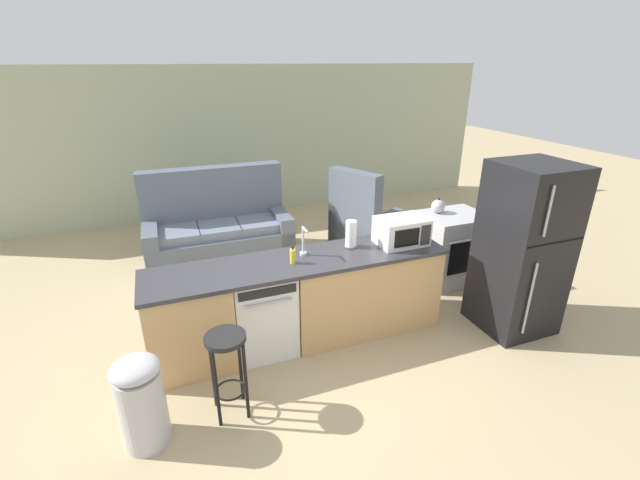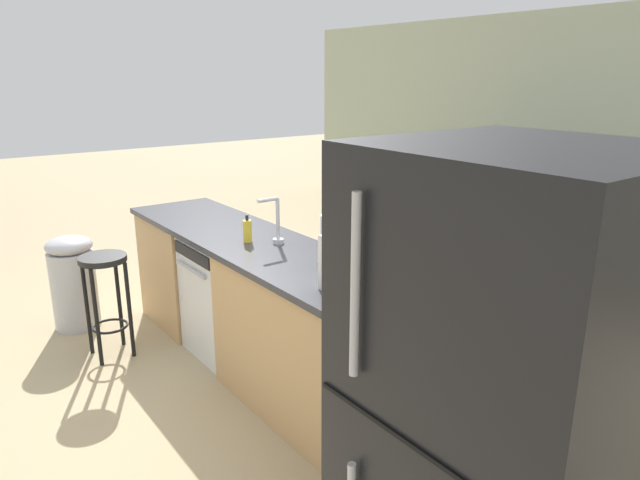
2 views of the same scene
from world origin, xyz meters
TOP-DOWN VIEW (x-y plane):
  - ground_plane at (0.00, 0.00)m, footprint 24.00×24.00m
  - wall_back at (0.30, 4.20)m, footprint 10.00×0.06m
  - kitchen_counter at (0.24, 0.00)m, footprint 2.94×0.66m
  - dishwasher at (-0.25, -0.00)m, footprint 0.58×0.61m
  - stove_range at (2.35, 0.55)m, footprint 0.76×0.68m
  - refrigerator at (2.35, -0.55)m, footprint 0.72×0.73m
  - microwave at (1.25, -0.00)m, footprint 0.50×0.37m
  - sink_faucet at (0.21, 0.08)m, footprint 0.07×0.17m
  - paper_towel_roll at (0.73, 0.10)m, footprint 0.14×0.14m
  - soap_bottle at (0.06, -0.05)m, footprint 0.06×0.06m
  - kettle at (2.18, 0.68)m, footprint 0.21×0.17m
  - bar_stool at (-0.70, -0.75)m, footprint 0.32×0.32m
  - trash_bin at (-1.35, -0.81)m, footprint 0.35×0.35m
  - couch at (-0.32, 2.37)m, footprint 2.01×0.92m
  - armchair at (1.80, 1.98)m, footprint 1.09×1.12m

SIDE VIEW (x-z plane):
  - ground_plane at x=0.00m, z-range 0.00..0.00m
  - armchair at x=1.80m, z-range -0.25..0.95m
  - trash_bin at x=-1.35m, z-range 0.01..0.75m
  - couch at x=-0.32m, z-range -0.24..1.03m
  - kitchen_counter at x=0.24m, z-range -0.03..0.87m
  - dishwasher at x=-0.25m, z-range 0.00..0.84m
  - stove_range at x=2.35m, z-range 0.00..0.90m
  - bar_stool at x=-0.70m, z-range 0.17..0.91m
  - refrigerator at x=2.35m, z-range 0.00..1.77m
  - soap_bottle at x=0.06m, z-range 0.88..1.06m
  - kettle at x=2.18m, z-range 0.89..1.08m
  - sink_faucet at x=0.21m, z-range 0.88..1.18m
  - paper_towel_roll at x=0.73m, z-range 0.90..1.18m
  - microwave at x=1.25m, z-range 0.90..1.18m
  - wall_back at x=0.30m, z-range 0.00..2.60m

